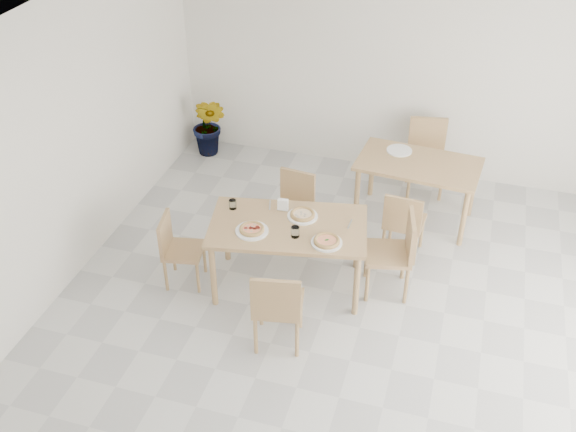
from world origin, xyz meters
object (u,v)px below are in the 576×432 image
(main_table, at_px, (288,232))
(chair_back_s, at_px, (404,221))
(tumbler_a, at_px, (295,232))
(chair_back_n, at_px, (427,150))
(chair_south, at_px, (277,305))
(chair_north, at_px, (294,203))
(plate_empty, at_px, (399,150))
(chair_east, at_px, (397,249))
(second_table, at_px, (418,170))
(tumbler_b, at_px, (233,204))
(chair_west, at_px, (176,246))
(plate_pepperoni, at_px, (252,231))
(pizza_mushroom, at_px, (303,214))
(potted_plant, at_px, (209,126))
(pizza_margherita, at_px, (327,241))
(plate_mushroom, at_px, (302,216))
(plate_margherita, at_px, (327,243))
(napkin_holder, at_px, (283,205))
(pizza_pepperoni, at_px, (252,229))

(main_table, xyz_separation_m, chair_back_s, (1.02, 0.80, -0.20))
(tumbler_a, distance_m, chair_back_n, 2.63)
(chair_south, relative_size, chair_north, 1.08)
(chair_south, relative_size, plate_empty, 3.05)
(chair_east, distance_m, plate_empty, 1.56)
(main_table, relative_size, second_table, 1.17)
(chair_east, xyz_separation_m, chair_back_n, (0.03, 2.04, 0.01))
(tumbler_b, bearing_deg, chair_west, -142.35)
(plate_pepperoni, distance_m, chair_back_n, 2.84)
(pizza_mushroom, relative_size, chair_back_n, 0.28)
(chair_west, xyz_separation_m, pizza_mushroom, (1.19, 0.43, 0.34))
(second_table, bearing_deg, potted_plant, 170.30)
(chair_back_n, bearing_deg, chair_north, -140.62)
(plate_empty, bearing_deg, tumbler_b, -130.86)
(chair_west, bearing_deg, pizza_margherita, -98.01)
(chair_south, distance_m, pizza_mushroom, 1.07)
(chair_south, distance_m, plate_mushroom, 1.06)
(plate_pepperoni, bearing_deg, chair_back_s, 37.05)
(pizza_mushroom, height_order, second_table, pizza_mushroom)
(main_table, height_order, chair_back_n, chair_back_n)
(plate_margherita, xyz_separation_m, tumbler_b, (-1.04, 0.29, 0.04))
(chair_south, bearing_deg, plate_mushroom, -97.55)
(napkin_holder, xyz_separation_m, second_table, (1.18, 1.33, -0.16))
(plate_pepperoni, height_order, chair_back_n, chair_back_n)
(chair_north, height_order, plate_empty, chair_north)
(plate_margherita, relative_size, plate_pepperoni, 0.93)
(pizza_mushroom, height_order, napkin_holder, napkin_holder)
(plate_pepperoni, height_order, pizza_pepperoni, pizza_pepperoni)
(tumbler_a, height_order, second_table, tumbler_a)
(chair_west, relative_size, napkin_holder, 5.99)
(chair_north, xyz_separation_m, tumbler_b, (-0.44, -0.67, 0.33))
(chair_south, bearing_deg, pizza_pepperoni, -66.14)
(chair_north, distance_m, plate_empty, 1.40)
(main_table, xyz_separation_m, napkin_holder, (-0.12, 0.23, 0.14))
(plate_margherita, distance_m, tumbler_a, 0.31)
(main_table, bearing_deg, chair_west, -177.66)
(tumbler_b, relative_size, chair_back_n, 0.11)
(plate_pepperoni, bearing_deg, main_table, 34.10)
(tumbler_b, bearing_deg, chair_north, 56.94)
(plate_margherita, relative_size, tumbler_a, 2.74)
(chair_south, distance_m, tumbler_b, 1.27)
(plate_margherita, bearing_deg, chair_west, -177.13)
(chair_north, bearing_deg, chair_west, -123.60)
(plate_mushroom, xyz_separation_m, tumbler_a, (0.02, -0.33, 0.04))
(second_table, relative_size, chair_back_n, 1.55)
(main_table, distance_m, pizza_mushroom, 0.23)
(main_table, relative_size, chair_south, 1.88)
(chair_west, distance_m, pizza_margherita, 1.56)
(pizza_pepperoni, bearing_deg, tumbler_a, 5.89)
(chair_north, distance_m, tumbler_b, 0.87)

